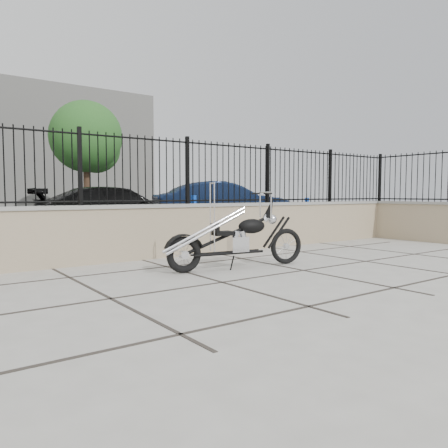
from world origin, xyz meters
TOP-DOWN VIEW (x-y plane):
  - ground_plane at (0.00, 0.00)m, footprint 90.00×90.00m
  - parking_lot at (0.00, 12.50)m, footprint 30.00×30.00m
  - retaining_wall at (0.00, 2.50)m, footprint 14.00×0.36m
  - wall_return at (6.85, 1.30)m, footprint 0.36×2.50m
  - iron_fence at (0.00, 2.50)m, footprint 14.00×0.08m
  - fence_return at (6.85, 1.30)m, footprint 0.08×2.30m
  - chopper_motorcycle at (0.78, 0.74)m, footprint 2.26×0.74m
  - car_black at (1.69, 7.55)m, footprint 4.80×2.30m
  - car_blue at (5.57, 7.69)m, footprint 5.02×3.17m
  - bollard_b at (2.85, 5.23)m, footprint 0.17×0.17m
  - bollard_c at (6.05, 4.22)m, footprint 0.13×0.13m
  - tree_right at (3.80, 16.44)m, footprint 3.41×3.41m

SIDE VIEW (x-z plane):
  - ground_plane at x=0.00m, z-range 0.00..0.00m
  - parking_lot at x=0.00m, z-range 0.00..0.00m
  - retaining_wall at x=0.00m, z-range 0.00..0.96m
  - wall_return at x=6.85m, z-range 0.00..0.96m
  - bollard_c at x=6.05m, z-range 0.00..1.03m
  - bollard_b at x=2.85m, z-range 0.00..1.11m
  - chopper_motorcycle at x=0.78m, z-range 0.00..1.34m
  - car_black at x=1.69m, z-range 0.00..1.35m
  - car_blue at x=5.57m, z-range 0.00..1.56m
  - iron_fence at x=0.00m, z-range 0.96..2.16m
  - fence_return at x=6.85m, z-range 0.96..2.16m
  - tree_right at x=3.80m, z-range 1.15..6.91m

